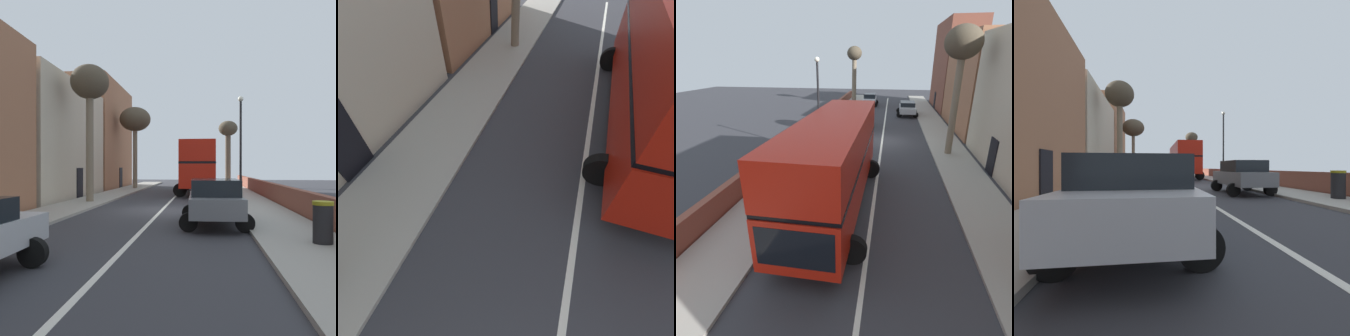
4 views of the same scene
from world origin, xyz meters
TOP-DOWN VIEW (x-y plane):
  - double_decker_bus at (1.70, 11.30)m, footprint 3.64×10.66m

SIDE VIEW (x-z plane):
  - double_decker_bus at x=1.70m, z-range 0.32..4.38m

